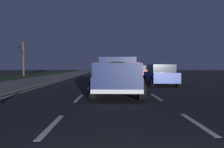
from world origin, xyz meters
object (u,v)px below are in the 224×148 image
(sedan_red, at_px, (139,71))
(bare_tree_far, at_px, (23,58))
(pickup_truck, at_px, (117,75))
(sedan_blue, at_px, (160,75))

(sedan_red, height_order, bare_tree_far, bare_tree_far)
(pickup_truck, bearing_deg, bare_tree_far, 27.71)
(sedan_blue, bearing_deg, sedan_red, -0.77)
(pickup_truck, height_order, bare_tree_far, bare_tree_far)
(pickup_truck, distance_m, sedan_blue, 6.99)
(sedan_blue, height_order, sedan_red, same)
(sedan_blue, bearing_deg, bare_tree_far, 40.99)
(sedan_red, bearing_deg, bare_tree_far, 77.65)
(pickup_truck, relative_size, bare_tree_far, 1.05)
(pickup_truck, bearing_deg, sedan_red, -9.39)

